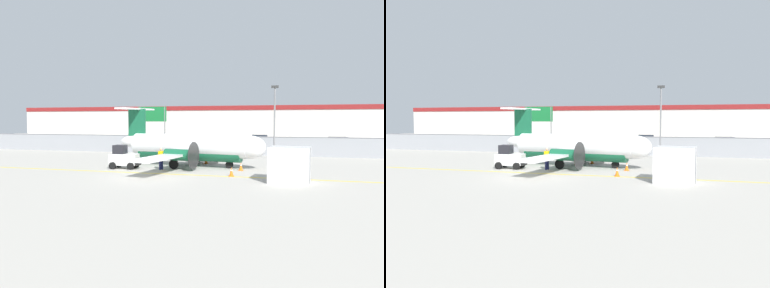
% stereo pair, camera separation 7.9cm
% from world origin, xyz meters
% --- Properties ---
extents(ground_plane, '(140.00, 140.00, 0.01)m').
position_xyz_m(ground_plane, '(0.00, 2.00, 0.00)').
color(ground_plane, '#ADA89E').
extents(perimeter_fence, '(98.00, 0.10, 2.10)m').
position_xyz_m(perimeter_fence, '(0.00, 18.00, 1.12)').
color(perimeter_fence, gray).
rests_on(perimeter_fence, ground).
extents(parking_lot_strip, '(98.00, 17.00, 0.12)m').
position_xyz_m(parking_lot_strip, '(0.00, 29.50, 0.06)').
color(parking_lot_strip, '#38383A').
rests_on(parking_lot_strip, ground).
extents(background_building, '(91.00, 8.10, 6.50)m').
position_xyz_m(background_building, '(0.00, 47.99, 3.26)').
color(background_building, beige).
rests_on(background_building, ground).
extents(commuter_airplane, '(13.33, 16.06, 4.92)m').
position_xyz_m(commuter_airplane, '(1.27, 6.86, 1.60)').
color(commuter_airplane, white).
rests_on(commuter_airplane, ground).
extents(baggage_tug, '(2.40, 1.51, 1.88)m').
position_xyz_m(baggage_tug, '(-3.52, 3.98, 0.86)').
color(baggage_tug, silver).
rests_on(baggage_tug, ground).
extents(ground_crew_worker, '(0.47, 0.51, 1.70)m').
position_xyz_m(ground_crew_worker, '(-0.42, 4.16, 0.95)').
color(ground_crew_worker, '#191E4C').
rests_on(ground_crew_worker, ground).
extents(cargo_container, '(2.59, 2.23, 2.20)m').
position_xyz_m(cargo_container, '(9.34, 0.56, 1.10)').
color(cargo_container, silver).
rests_on(cargo_container, ground).
extents(traffic_cone_near_left, '(0.36, 0.36, 0.64)m').
position_xyz_m(traffic_cone_near_left, '(5.67, 5.27, 0.31)').
color(traffic_cone_near_left, orange).
rests_on(traffic_cone_near_left, ground).
extents(traffic_cone_near_right, '(0.36, 0.36, 0.64)m').
position_xyz_m(traffic_cone_near_right, '(5.46, 2.15, 0.31)').
color(traffic_cone_near_right, orange).
rests_on(traffic_cone_near_right, ground).
extents(traffic_cone_far_left, '(0.36, 0.36, 0.64)m').
position_xyz_m(traffic_cone_far_left, '(2.02, 9.01, 0.31)').
color(traffic_cone_far_left, orange).
rests_on(traffic_cone_far_left, ground).
extents(parked_car_0, '(4.31, 2.23, 1.58)m').
position_xyz_m(parked_car_0, '(-14.95, 32.30, 0.89)').
color(parked_car_0, gray).
rests_on(parked_car_0, parking_lot_strip).
extents(parked_car_1, '(4.38, 2.40, 1.58)m').
position_xyz_m(parked_car_1, '(-9.70, 27.96, 0.89)').
color(parked_car_1, navy).
rests_on(parked_car_1, parking_lot_strip).
extents(parked_car_2, '(4.37, 2.39, 1.58)m').
position_xyz_m(parked_car_2, '(-4.47, 23.94, 0.89)').
color(parked_car_2, black).
rests_on(parked_car_2, parking_lot_strip).
extents(parked_car_3, '(4.30, 2.21, 1.58)m').
position_xyz_m(parked_car_3, '(-1.00, 30.25, 0.89)').
color(parked_car_3, red).
rests_on(parked_car_3, parking_lot_strip).
extents(parked_car_4, '(4.27, 2.15, 1.58)m').
position_xyz_m(parked_car_4, '(4.33, 33.36, 0.89)').
color(parked_car_4, black).
rests_on(parked_car_4, parking_lot_strip).
extents(parked_car_5, '(4.23, 2.06, 1.58)m').
position_xyz_m(parked_car_5, '(10.62, 25.76, 0.89)').
color(parked_car_5, silver).
rests_on(parked_car_5, parking_lot_strip).
extents(parked_car_6, '(4.36, 2.36, 1.58)m').
position_xyz_m(parked_car_6, '(14.88, 29.04, 0.89)').
color(parked_car_6, red).
rests_on(parked_car_6, parking_lot_strip).
extents(apron_light_pole, '(0.70, 0.30, 7.27)m').
position_xyz_m(apron_light_pole, '(7.60, 14.86, 4.30)').
color(apron_light_pole, slate).
rests_on(apron_light_pole, ground).
extents(highway_sign, '(3.60, 0.14, 5.50)m').
position_xyz_m(highway_sign, '(-7.23, 19.53, 4.14)').
color(highway_sign, slate).
rests_on(highway_sign, ground).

